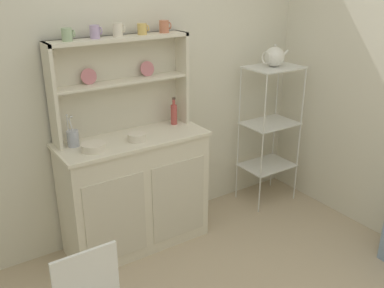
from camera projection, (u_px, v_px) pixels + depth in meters
name	position (u px, v px, depth m)	size (l,w,h in m)	color
wall_back	(126.00, 79.00, 3.22)	(3.84, 0.05, 2.50)	silver
hutch_cabinet	(135.00, 191.00, 3.27)	(1.09, 0.45, 0.89)	silver
hutch_shelf_unit	(119.00, 77.00, 3.08)	(1.02, 0.18, 0.70)	beige
bakers_rack	(270.00, 119.00, 3.81)	(0.46, 0.34, 1.25)	silver
cup_sage_0	(67.00, 34.00, 2.75)	(0.08, 0.07, 0.08)	#9EB78E
cup_lilac_1	(95.00, 32.00, 2.84)	(0.08, 0.06, 0.09)	#B79ECC
cup_cream_2	(118.00, 30.00, 2.92)	(0.08, 0.07, 0.09)	silver
cup_gold_3	(142.00, 29.00, 3.02)	(0.08, 0.07, 0.08)	#DBB760
cup_terracotta_4	(164.00, 26.00, 3.11)	(0.08, 0.07, 0.09)	#C67556
bowl_mixing_large	(94.00, 147.00, 2.88)	(0.16, 0.16, 0.05)	silver
bowl_floral_medium	(137.00, 137.00, 3.04)	(0.13, 0.13, 0.05)	silver
jam_bottle	(174.00, 114.00, 3.35)	(0.05, 0.05, 0.21)	#B74C47
utensil_jar	(73.00, 138.00, 2.94)	(0.08, 0.08, 0.23)	#B2B7C6
porcelain_teapot	(274.00, 57.00, 3.60)	(0.26, 0.17, 0.19)	white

